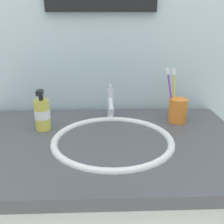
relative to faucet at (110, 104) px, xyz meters
name	(u,v)px	position (x,y,z in m)	size (l,w,h in m)	color
tiled_wall_back	(101,40)	(-0.03, 0.16, 0.23)	(2.15, 0.04, 2.40)	silver
sink_basin	(112,151)	(0.00, -0.20, -0.10)	(0.40, 0.40, 0.11)	white
faucet	(110,104)	(0.00, 0.00, 0.00)	(0.02, 0.14, 0.13)	silver
toothbrush_cup	(178,110)	(0.26, -0.03, -0.02)	(0.07, 0.07, 0.09)	orange
toothbrush_purple	(170,91)	(0.22, -0.03, 0.05)	(0.05, 0.01, 0.20)	purple
toothbrush_yellow	(174,91)	(0.24, -0.02, 0.05)	(0.03, 0.03, 0.20)	yellow
soap_dispenser	(42,114)	(-0.25, -0.09, -0.01)	(0.06, 0.06, 0.15)	#DBCC4C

